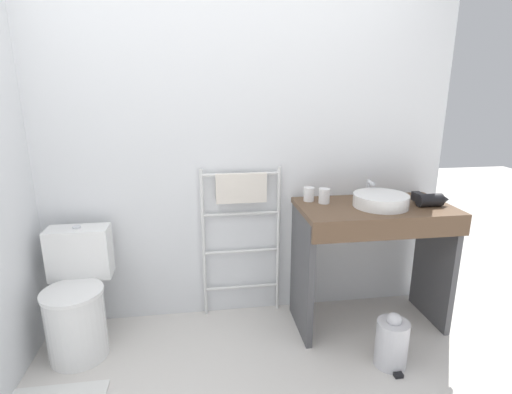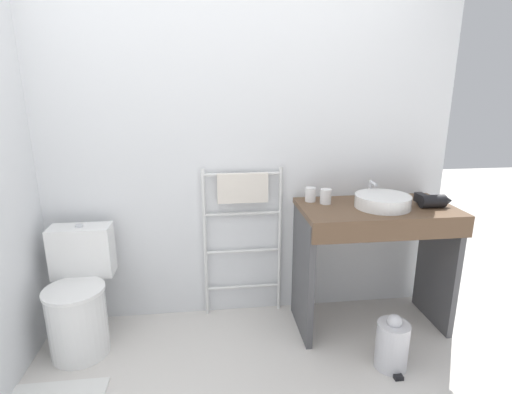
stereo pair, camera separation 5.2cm
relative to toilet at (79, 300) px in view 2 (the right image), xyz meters
name	(u,v)px [view 2 (the right image)]	position (x,y,z in m)	size (l,w,h in m)	color
wall_back	(242,142)	(1.07, 0.38, 0.92)	(2.93, 0.12, 2.50)	silver
toilet	(79,300)	(0.00, 0.00, 0.00)	(0.38, 0.51, 0.77)	white
towel_radiator	(243,212)	(1.06, 0.28, 0.45)	(0.56, 0.06, 1.09)	silver
vanity_counter	(374,246)	(1.91, 0.01, 0.26)	(1.00, 0.55, 0.87)	brown
sink_basin	(383,201)	(1.93, -0.01, 0.58)	(0.35, 0.35, 0.08)	white
faucet	(371,187)	(1.93, 0.18, 0.62)	(0.02, 0.10, 0.13)	silver
cup_near_wall	(310,194)	(1.51, 0.18, 0.58)	(0.07, 0.07, 0.10)	white
cup_near_edge	(326,196)	(1.60, 0.12, 0.59)	(0.07, 0.07, 0.10)	white
hair_dryer	(433,201)	(2.26, -0.04, 0.58)	(0.21, 0.17, 0.08)	black
trash_bin	(392,344)	(1.87, -0.43, -0.18)	(0.19, 0.22, 0.35)	silver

